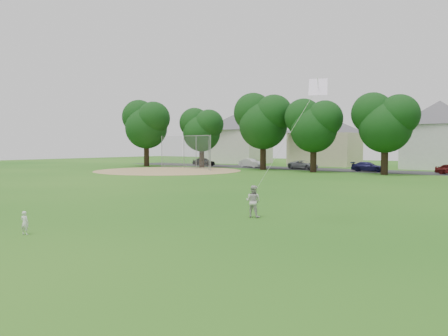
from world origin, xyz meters
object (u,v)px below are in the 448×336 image
Objects in this scene: older_boy at (253,201)px; kite at (284,143)px; toddler at (25,223)px; baseball_backstop at (193,152)px.

kite is (1.48, 0.02, 2.51)m from older_boy.
older_boy is (4.45, 7.91, 0.28)m from toddler.
older_boy is at bearing -45.50° from baseball_backstop.
baseball_backstop is at bearing -52.98° from older_boy.
baseball_backstop is at bearing 136.02° from kite.
baseball_backstop reaches higher than older_boy.
toddler is at bearing -57.29° from baseball_backstop.
baseball_backstop is at bearing -78.73° from toddler.
toddler is 42.67m from baseball_backstop.
older_boy is 2.92m from kite.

